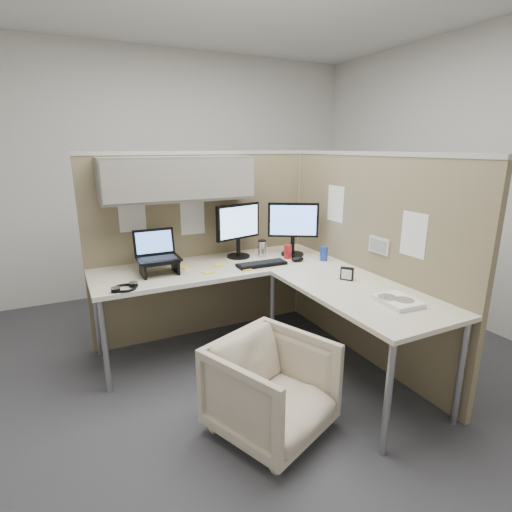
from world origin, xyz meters
name	(u,v)px	position (x,y,z in m)	size (l,w,h in m)	color
ground	(259,373)	(0.00, 0.00, 0.00)	(4.50, 4.50, 0.00)	#323237
partition_back	(192,216)	(-0.22, 0.83, 1.10)	(2.00, 0.36, 1.63)	#867858
partition_right	(364,258)	(0.90, -0.07, 0.82)	(0.07, 2.03, 1.63)	#867858
desk	(266,280)	(0.12, 0.13, 0.69)	(2.00, 1.98, 0.73)	beige
office_chair	(272,384)	(-0.22, -0.60, 0.32)	(0.61, 0.58, 0.63)	beige
monitor_left	(238,226)	(0.14, 0.68, 1.00)	(0.43, 0.20, 0.47)	black
monitor_right	(293,225)	(0.60, 0.53, 1.00)	(0.40, 0.25, 0.47)	black
laptop_station	(158,257)	(-0.59, 0.53, 0.86)	(0.31, 0.27, 0.33)	black
keyboard	(262,264)	(0.20, 0.36, 0.74)	(0.41, 0.14, 0.02)	black
mouse	(298,259)	(0.53, 0.33, 0.75)	(0.11, 0.07, 0.04)	black
travel_mug	(262,249)	(0.32, 0.58, 0.81)	(0.07, 0.07, 0.15)	silver
soda_can_green	(324,254)	(0.75, 0.26, 0.79)	(0.07, 0.07, 0.12)	#1E3FA5
soda_can_silver	(288,252)	(0.51, 0.45, 0.79)	(0.07, 0.07, 0.12)	#B21E1E
sticky_note_a	(208,272)	(-0.26, 0.37, 0.73)	(0.08, 0.08, 0.01)	yellow
sticky_note_b	(246,269)	(0.05, 0.31, 0.73)	(0.08, 0.08, 0.01)	yellow
sticky_note_c	(185,267)	(-0.37, 0.57, 0.73)	(0.08, 0.08, 0.01)	yellow
sticky_note_d	(219,265)	(-0.11, 0.51, 0.73)	(0.08, 0.08, 0.01)	yellow
headphones	(125,288)	(-0.88, 0.27, 0.74)	(0.21, 0.21, 0.03)	black
paper_stack	(398,301)	(0.59, -0.74, 0.75)	(0.22, 0.28, 0.03)	white
desk_clock	(347,274)	(0.60, -0.24, 0.78)	(0.09, 0.09, 0.09)	black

